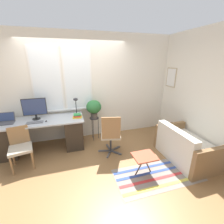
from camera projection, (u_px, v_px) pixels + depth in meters
The scene contains 17 objects.
ground_plane at pixel (84, 151), 3.54m from camera, with size 14.00×14.00×0.00m, color olive.
wall_back_with_window at pixel (76, 88), 3.83m from camera, with size 9.00×0.12×2.70m.
wall_right_with_picture at pixel (183, 89), 3.79m from camera, with size 0.08×9.00×2.70m.
desk at pixel (43, 134), 3.51m from camera, with size 1.88×0.73×0.75m.
laptop at pixel (5, 121), 3.21m from camera, with size 0.36×0.24×0.21m.
monitor at pixel (35, 108), 3.36m from camera, with size 0.51×0.17×0.49m.
keyboard at pixel (35, 123), 3.23m from camera, with size 0.33×0.13×0.02m.
mouse at pixel (46, 121), 3.30m from camera, with size 0.04×0.06×0.03m.
desk_lamp at pixel (76, 103), 3.67m from camera, with size 0.14×0.14×0.42m.
book_stack at pixel (77, 116), 3.54m from camera, with size 0.23×0.17×0.09m.
desk_chair_wooden at pixel (20, 146), 2.93m from camera, with size 0.48×0.49×0.81m.
office_chair_swivel at pixel (111, 134), 3.31m from camera, with size 0.56×0.57×0.94m.
couch_loveseat at pixel (185, 148), 3.20m from camera, with size 0.79×1.25×0.73m.
plant_stand at pixel (94, 121), 3.93m from camera, with size 0.24×0.24×0.62m.
potted_plant at pixel (94, 107), 3.81m from camera, with size 0.38×0.38×0.47m.
floor_rug_striped at pixel (157, 175), 2.80m from camera, with size 1.60×0.75×0.01m.
folding_stool at pixel (144, 157), 2.73m from camera, with size 0.41×0.35×0.40m.
Camera 1 is at (-0.22, -3.11, 2.03)m, focal length 24.00 mm.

